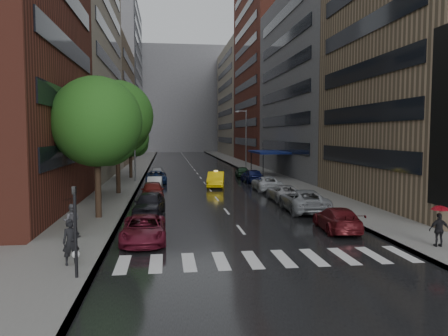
# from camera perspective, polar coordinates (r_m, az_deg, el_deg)

# --- Properties ---
(ground) EXTENTS (220.00, 220.00, 0.00)m
(ground) POSITION_cam_1_polar(r_m,az_deg,el_deg) (21.62, 4.02, -10.34)
(ground) COLOR gray
(ground) RESTS_ON ground
(road) EXTENTS (14.00, 140.00, 0.01)m
(road) POSITION_cam_1_polar(r_m,az_deg,el_deg) (70.82, -4.07, 0.01)
(road) COLOR black
(road) RESTS_ON ground
(sidewalk_left) EXTENTS (4.00, 140.00, 0.15)m
(sidewalk_left) POSITION_cam_1_polar(r_m,az_deg,el_deg) (70.85, -11.36, -0.01)
(sidewalk_left) COLOR gray
(sidewalk_left) RESTS_ON ground
(sidewalk_right) EXTENTS (4.00, 140.00, 0.15)m
(sidewalk_right) POSITION_cam_1_polar(r_m,az_deg,el_deg) (71.91, 3.10, 0.14)
(sidewalk_right) COLOR gray
(sidewalk_right) RESTS_ON ground
(crosswalk) EXTENTS (13.15, 2.80, 0.01)m
(crosswalk) POSITION_cam_1_polar(r_m,az_deg,el_deg) (19.78, 5.78, -11.73)
(crosswalk) COLOR silver
(crosswalk) RESTS_ON ground
(buildings_left) EXTENTS (8.00, 108.00, 38.00)m
(buildings_left) POSITION_cam_1_polar(r_m,az_deg,el_deg) (80.68, -15.46, 11.78)
(buildings_left) COLOR maroon
(buildings_left) RESTS_ON ground
(buildings_right) EXTENTS (8.05, 109.10, 36.00)m
(buildings_right) POSITION_cam_1_polar(r_m,az_deg,el_deg) (80.10, 6.55, 11.28)
(buildings_right) COLOR #937A5B
(buildings_right) RESTS_ON ground
(building_far) EXTENTS (40.00, 14.00, 32.00)m
(building_far) POSITION_cam_1_polar(r_m,az_deg,el_deg) (138.94, -5.81, 8.80)
(building_far) COLOR slate
(building_far) RESTS_ON ground
(tree_near) EXTENTS (5.76, 5.76, 9.18)m
(tree_near) POSITION_cam_1_polar(r_m,az_deg,el_deg) (29.01, -16.30, 5.81)
(tree_near) COLOR #382619
(tree_near) RESTS_ON ground
(tree_mid) EXTENTS (6.49, 6.49, 10.34)m
(tree_mid) POSITION_cam_1_polar(r_m,az_deg,el_deg) (40.66, -13.80, 6.55)
(tree_mid) COLOR #382619
(tree_mid) RESTS_ON ground
(tree_far) EXTENTS (4.56, 4.56, 7.26)m
(tree_far) POSITION_cam_1_polar(r_m,az_deg,el_deg) (54.63, -12.14, 3.80)
(tree_far) COLOR #382619
(tree_far) RESTS_ON ground
(taxi) EXTENTS (2.39, 5.01, 1.58)m
(taxi) POSITION_cam_1_polar(r_m,az_deg,el_deg) (45.31, -1.07, -1.51)
(taxi) COLOR yellow
(taxi) RESTS_ON ground
(parked_cars_left) EXTENTS (2.46, 36.09, 1.58)m
(parked_cars_left) POSITION_cam_1_polar(r_m,az_deg,el_deg) (38.73, -9.22, -2.69)
(parked_cars_left) COLOR maroon
(parked_cars_left) RESTS_ON ground
(parked_cars_right) EXTENTS (3.00, 36.02, 1.61)m
(parked_cars_right) POSITION_cam_1_polar(r_m,az_deg,el_deg) (38.57, 6.98, -2.68)
(parked_cars_right) COLOR #581116
(parked_cars_right) RESTS_ON ground
(ped_bag_walker) EXTENTS (0.81, 0.68, 1.89)m
(ped_bag_walker) POSITION_cam_1_polar(r_m,az_deg,el_deg) (19.21, -19.33, -9.19)
(ped_bag_walker) COLOR black
(ped_bag_walker) RESTS_ON sidewalk_left
(ped_black_umbrella) EXTENTS (0.96, 0.98, 2.09)m
(ped_black_umbrella) POSITION_cam_1_polar(r_m,az_deg,el_deg) (24.04, -19.31, -5.71)
(ped_black_umbrella) COLOR #4C4C51
(ped_black_umbrella) RESTS_ON sidewalk_left
(ped_red_umbrella) EXTENTS (1.00, 0.82, 2.01)m
(ped_red_umbrella) POSITION_cam_1_polar(r_m,az_deg,el_deg) (23.31, 26.33, -6.35)
(ped_red_umbrella) COLOR black
(ped_red_umbrella) RESTS_ON sidewalk_right
(traffic_light) EXTENTS (0.18, 0.15, 3.45)m
(traffic_light) POSITION_cam_1_polar(r_m,az_deg,el_deg) (17.26, -18.85, -6.79)
(traffic_light) COLOR black
(traffic_light) RESTS_ON sidewalk_left
(street_lamp_left) EXTENTS (1.74, 0.22, 9.00)m
(street_lamp_left) POSITION_cam_1_polar(r_m,az_deg,el_deg) (50.61, -11.51, 3.68)
(street_lamp_left) COLOR gray
(street_lamp_left) RESTS_ON sidewalk_left
(street_lamp_right) EXTENTS (1.74, 0.22, 9.00)m
(street_lamp_right) POSITION_cam_1_polar(r_m,az_deg,el_deg) (66.56, 2.83, 3.94)
(street_lamp_right) COLOR gray
(street_lamp_right) RESTS_ON sidewalk_right
(awning) EXTENTS (4.00, 8.00, 3.12)m
(awning) POSITION_cam_1_polar(r_m,az_deg,el_deg) (57.07, 5.87, 2.07)
(awning) COLOR navy
(awning) RESTS_ON sidewalk_right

